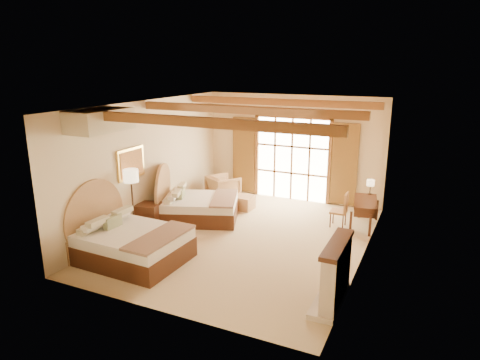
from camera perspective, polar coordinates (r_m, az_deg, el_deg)
The scene contains 19 objects.
floor at distance 10.45m, azimuth 0.73°, elevation -7.73°, with size 7.00×7.00×0.00m, color #D0B587.
wall_back at distance 13.12m, azimuth 7.05°, elevation 4.27°, with size 5.50×5.50×0.00m, color beige.
wall_left at distance 11.30m, azimuth -12.07°, elevation 2.25°, with size 7.00×7.00×0.00m, color beige.
wall_right at distance 9.19m, azimuth 16.59°, elevation -1.05°, with size 7.00×7.00×0.00m, color beige.
ceiling at distance 9.65m, azimuth 0.79°, elevation 10.03°, with size 7.00×7.00×0.00m, color #AF693B.
ceiling_beams at distance 9.67m, azimuth 0.79°, elevation 9.32°, with size 5.39×4.60×0.18m, color brown, non-canonical shape.
french_doors at distance 13.14m, azimuth 6.92°, elevation 2.73°, with size 3.95×0.08×2.60m.
fireplace at distance 7.77m, azimuth 12.51°, elevation -12.48°, with size 0.46×1.40×1.16m.
painting at distance 10.67m, azimuth -14.32°, elevation 2.17°, with size 0.06×0.95×0.75m.
canopy_valance at distance 9.34m, azimuth -18.17°, elevation 7.56°, with size 0.70×1.40×0.45m, color beige.
bed_near at distance 9.55m, azimuth -14.93°, elevation -7.71°, with size 2.24×1.73×1.45m.
bed_far at distance 11.63m, azimuth -6.13°, elevation -3.25°, with size 2.53×2.14×1.33m.
nightstand at distance 11.15m, azimuth -12.10°, elevation -4.75°, with size 0.55×0.55×0.66m, color #412210.
floor_lamp at distance 10.41m, azimuth -14.32°, elevation 0.01°, with size 0.36×0.36×1.68m.
armchair at distance 13.12m, azimuth -2.24°, elevation -1.07°, with size 0.83×0.86×0.78m, color tan.
ottoman at distance 12.39m, azimuth 0.48°, elevation -3.01°, with size 0.54×0.54×0.39m, color #A67B4F.
desk at distance 11.48m, azimuth 16.29°, elevation -4.18°, with size 0.76×1.38×0.70m.
desk_chair at distance 11.34m, azimuth 13.07°, elevation -4.72°, with size 0.41×0.41×0.91m.
desk_lamp at distance 11.86m, azimuth 17.02°, elevation -0.43°, with size 0.20×0.20×0.40m.
Camera 1 is at (3.93, -8.77, 4.09)m, focal length 32.00 mm.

